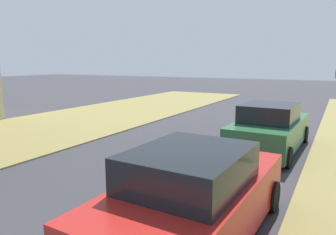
% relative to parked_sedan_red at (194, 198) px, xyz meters
% --- Properties ---
extents(parked_sedan_red, '(2.07, 4.46, 1.57)m').
position_rel_parked_sedan_red_xyz_m(parked_sedan_red, '(0.00, 0.00, 0.00)').
color(parked_sedan_red, red).
rests_on(parked_sedan_red, ground).
extents(parked_sedan_green, '(2.07, 4.46, 1.57)m').
position_rel_parked_sedan_red_xyz_m(parked_sedan_green, '(-0.02, 6.18, 0.00)').
color(parked_sedan_green, '#28663D').
rests_on(parked_sedan_green, ground).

